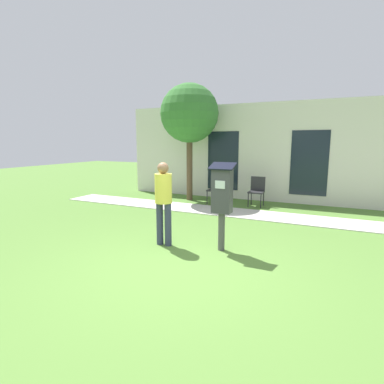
# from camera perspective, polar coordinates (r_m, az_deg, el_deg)

# --- Properties ---
(ground_plane) EXTENTS (40.00, 40.00, 0.00)m
(ground_plane) POSITION_cam_1_polar(r_m,az_deg,el_deg) (4.88, -1.80, -14.02)
(ground_plane) COLOR #517A33
(sidewalk) EXTENTS (12.00, 1.10, 0.02)m
(sidewalk) POSITION_cam_1_polar(r_m,az_deg,el_deg) (8.33, 10.25, -4.08)
(sidewalk) COLOR beige
(sidewalk) RESTS_ON ground
(building_facade) EXTENTS (10.00, 0.26, 3.20)m
(building_facade) POSITION_cam_1_polar(r_m,az_deg,el_deg) (10.22, 13.66, 7.29)
(building_facade) COLOR silver
(building_facade) RESTS_ON ground
(parking_meter) EXTENTS (0.44, 0.31, 1.59)m
(parking_meter) POSITION_cam_1_polar(r_m,az_deg,el_deg) (5.33, 5.75, -0.59)
(parking_meter) COLOR #4C4C4C
(parking_meter) RESTS_ON ground
(person_standing) EXTENTS (0.32, 0.32, 1.58)m
(person_standing) POSITION_cam_1_polar(r_m,az_deg,el_deg) (5.62, -5.45, -0.98)
(person_standing) COLOR #333851
(person_standing) RESTS_ON ground
(outdoor_chair_left) EXTENTS (0.44, 0.44, 0.90)m
(outdoor_chair_left) POSITION_cam_1_polar(r_m,az_deg,el_deg) (9.54, 4.60, 0.95)
(outdoor_chair_left) COLOR #262628
(outdoor_chair_left) RESTS_ON ground
(outdoor_chair_middle) EXTENTS (0.44, 0.44, 0.90)m
(outdoor_chair_middle) POSITION_cam_1_polar(r_m,az_deg,el_deg) (9.36, 12.27, 0.59)
(outdoor_chair_middle) COLOR #262628
(outdoor_chair_middle) RESTS_ON ground
(tree) EXTENTS (1.90, 1.90, 3.82)m
(tree) POSITION_cam_1_polar(r_m,az_deg,el_deg) (10.06, -0.49, 14.63)
(tree) COLOR brown
(tree) RESTS_ON ground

